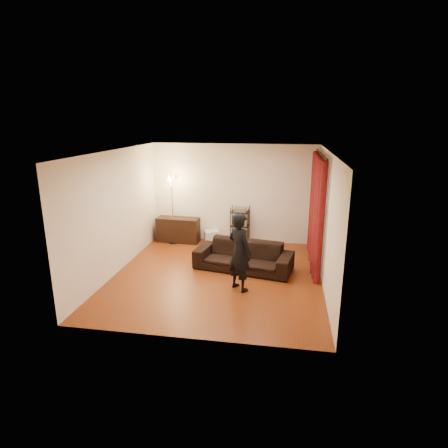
% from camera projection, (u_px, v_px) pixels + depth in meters
% --- Properties ---
extents(floor, '(5.00, 5.00, 0.00)m').
position_uv_depth(floor, '(217.00, 275.00, 8.27)').
color(floor, maroon).
rests_on(floor, ground).
extents(ceiling, '(5.00, 5.00, 0.00)m').
position_uv_depth(ceiling, '(217.00, 151.00, 7.53)').
color(ceiling, white).
rests_on(ceiling, ground).
extents(wall_back, '(5.00, 0.00, 5.00)m').
position_uv_depth(wall_back, '(234.00, 194.00, 10.27)').
color(wall_back, '#F3E5CE').
rests_on(wall_back, ground).
extents(wall_front, '(5.00, 0.00, 5.00)m').
position_uv_depth(wall_front, '(186.00, 258.00, 5.53)').
color(wall_front, '#F3E5CE').
rests_on(wall_front, ground).
extents(wall_left, '(0.00, 5.00, 5.00)m').
position_uv_depth(wall_left, '(117.00, 212.00, 8.26)').
color(wall_left, '#F3E5CE').
rests_on(wall_left, ground).
extents(wall_right, '(0.00, 5.00, 5.00)m').
position_uv_depth(wall_right, '(327.00, 221.00, 7.54)').
color(wall_right, '#F3E5CE').
rests_on(wall_right, ground).
extents(curtain_rod, '(0.04, 2.65, 0.04)m').
position_uv_depth(curtain_rod, '(321.00, 154.00, 8.29)').
color(curtain_rod, black).
rests_on(curtain_rod, wall_right).
extents(curtain, '(0.22, 2.65, 2.55)m').
position_uv_depth(curtain, '(316.00, 211.00, 8.65)').
color(curtain, maroon).
rests_on(curtain, ground).
extents(sofa, '(2.32, 1.26, 0.64)m').
position_uv_depth(sofa, '(243.00, 256.00, 8.51)').
color(sofa, black).
rests_on(sofa, ground).
extents(person, '(0.69, 0.67, 1.59)m').
position_uv_depth(person, '(240.00, 252.00, 7.39)').
color(person, black).
rests_on(person, ground).
extents(media_cabinet, '(1.19, 0.50, 0.68)m').
position_uv_depth(media_cabinet, '(178.00, 230.00, 10.46)').
color(media_cabinet, black).
rests_on(media_cabinet, ground).
extents(storage_boxes, '(0.46, 0.41, 0.32)m').
position_uv_depth(storage_boxes, '(211.00, 236.00, 10.51)').
color(storage_boxes, silver).
rests_on(storage_boxes, ground).
extents(wire_shelf, '(0.55, 0.45, 1.05)m').
position_uv_depth(wire_shelf, '(240.00, 226.00, 10.19)').
color(wire_shelf, black).
rests_on(wire_shelf, ground).
extents(floor_lamp, '(0.43, 0.43, 1.90)m').
position_uv_depth(floor_lamp, '(172.00, 210.00, 10.18)').
color(floor_lamp, silver).
rests_on(floor_lamp, ground).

